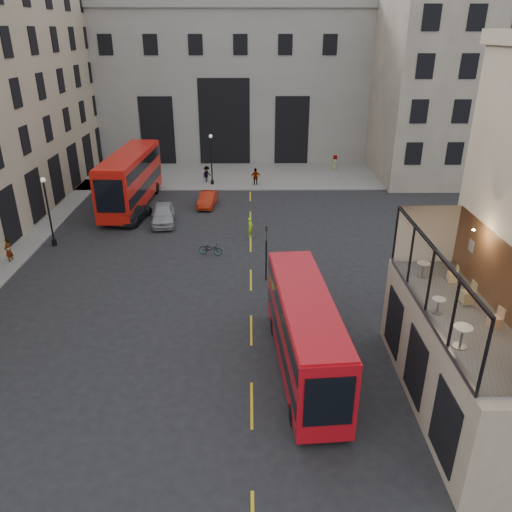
{
  "coord_description": "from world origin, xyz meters",
  "views": [
    {
      "loc": [
        -2.03,
        -17.25,
        15.08
      ],
      "look_at": [
        -1.69,
        9.24,
        3.0
      ],
      "focal_mm": 35.0,
      "sensor_mm": 36.0,
      "label": 1
    }
  ],
  "objects_px": {
    "pedestrian_e": "(8,251)",
    "car_b": "(207,199)",
    "bus_far": "(131,177)",
    "cafe_chair_c": "(468,296)",
    "cyclist": "(250,227)",
    "car_c": "(133,213)",
    "cafe_chair_d": "(453,276)",
    "car_a": "(163,214)",
    "cafe_table_mid": "(438,304)",
    "bus_near": "(305,330)",
    "pedestrian_d": "(335,163)",
    "pedestrian_c": "(256,177)",
    "street_lamp_a": "(49,216)",
    "pedestrian_b": "(207,175)",
    "traffic_light_far": "(110,179)",
    "street_lamp_b": "(212,163)",
    "cafe_chair_b": "(495,321)",
    "cafe_table_far": "(423,268)",
    "traffic_light_near": "(266,246)",
    "cafe_table_near": "(462,334)",
    "pedestrian_a": "(148,183)",
    "bicycle": "(211,249)"
  },
  "relations": [
    {
      "from": "pedestrian_e",
      "to": "car_b",
      "type": "bearing_deg",
      "value": 142.78
    },
    {
      "from": "pedestrian_c",
      "to": "cafe_chair_d",
      "type": "relative_size",
      "value": 2.43
    },
    {
      "from": "pedestrian_e",
      "to": "car_a",
      "type": "bearing_deg",
      "value": 138.32
    },
    {
      "from": "cyclist",
      "to": "pedestrian_e",
      "type": "height_order",
      "value": "pedestrian_e"
    },
    {
      "from": "pedestrian_d",
      "to": "pedestrian_e",
      "type": "relative_size",
      "value": 1.0
    },
    {
      "from": "street_lamp_b",
      "to": "pedestrian_b",
      "type": "relative_size",
      "value": 2.95
    },
    {
      "from": "bicycle",
      "to": "pedestrian_d",
      "type": "xyz_separation_m",
      "value": [
        12.79,
        23.66,
        0.47
      ]
    },
    {
      "from": "car_c",
      "to": "pedestrian_d",
      "type": "xyz_separation_m",
      "value": [
        19.92,
        16.53,
        0.22
      ]
    },
    {
      "from": "car_c",
      "to": "pedestrian_d",
      "type": "height_order",
      "value": "pedestrian_d"
    },
    {
      "from": "car_b",
      "to": "pedestrian_b",
      "type": "height_order",
      "value": "pedestrian_b"
    },
    {
      "from": "pedestrian_b",
      "to": "cafe_table_mid",
      "type": "height_order",
      "value": "cafe_table_mid"
    },
    {
      "from": "pedestrian_e",
      "to": "cafe_chair_c",
      "type": "distance_m",
      "value": 29.86
    },
    {
      "from": "bus_near",
      "to": "pedestrian_d",
      "type": "bearing_deg",
      "value": 78.86
    },
    {
      "from": "car_b",
      "to": "cafe_chair_b",
      "type": "height_order",
      "value": "cafe_chair_b"
    },
    {
      "from": "pedestrian_c",
      "to": "bus_far",
      "type": "bearing_deg",
      "value": 21.81
    },
    {
      "from": "pedestrian_c",
      "to": "pedestrian_d",
      "type": "xyz_separation_m",
      "value": [
        9.27,
        6.12,
        -0.02
      ]
    },
    {
      "from": "car_b",
      "to": "car_c",
      "type": "height_order",
      "value": "car_c"
    },
    {
      "from": "street_lamp_a",
      "to": "pedestrian_b",
      "type": "xyz_separation_m",
      "value": [
        10.37,
        16.9,
        -1.49
      ]
    },
    {
      "from": "traffic_light_near",
      "to": "bicycle",
      "type": "distance_m",
      "value": 6.05
    },
    {
      "from": "street_lamp_a",
      "to": "car_b",
      "type": "distance_m",
      "value": 14.45
    },
    {
      "from": "cafe_chair_b",
      "to": "traffic_light_far",
      "type": "bearing_deg",
      "value": 127.66
    },
    {
      "from": "pedestrian_c",
      "to": "pedestrian_e",
      "type": "distance_m",
      "value": 25.72
    },
    {
      "from": "cyclist",
      "to": "bus_near",
      "type": "bearing_deg",
      "value": -148.13
    },
    {
      "from": "pedestrian_e",
      "to": "traffic_light_far",
      "type": "bearing_deg",
      "value": 172.48
    },
    {
      "from": "cafe_table_far",
      "to": "cafe_chair_c",
      "type": "bearing_deg",
      "value": -64.09
    },
    {
      "from": "pedestrian_c",
      "to": "pedestrian_e",
      "type": "xyz_separation_m",
      "value": [
        -17.58,
        -18.77,
        -0.02
      ]
    },
    {
      "from": "car_a",
      "to": "cafe_table_mid",
      "type": "xyz_separation_m",
      "value": [
        14.91,
        -22.61,
        4.24
      ]
    },
    {
      "from": "bus_far",
      "to": "pedestrian_b",
      "type": "relative_size",
      "value": 6.96
    },
    {
      "from": "bus_near",
      "to": "car_a",
      "type": "height_order",
      "value": "bus_near"
    },
    {
      "from": "car_a",
      "to": "pedestrian_e",
      "type": "distance_m",
      "value": 12.33
    },
    {
      "from": "pedestrian_b",
      "to": "cafe_chair_c",
      "type": "bearing_deg",
      "value": -124.1
    },
    {
      "from": "bus_far",
      "to": "cyclist",
      "type": "distance_m",
      "value": 13.41
    },
    {
      "from": "bicycle",
      "to": "pedestrian_e",
      "type": "height_order",
      "value": "pedestrian_e"
    },
    {
      "from": "car_c",
      "to": "cafe_chair_d",
      "type": "relative_size",
      "value": 6.24
    },
    {
      "from": "cafe_chair_c",
      "to": "pedestrian_c",
      "type": "bearing_deg",
      "value": 104.53
    },
    {
      "from": "cafe_table_far",
      "to": "cafe_chair_c",
      "type": "distance_m",
      "value": 2.63
    },
    {
      "from": "bus_far",
      "to": "cafe_chair_c",
      "type": "height_order",
      "value": "cafe_chair_c"
    },
    {
      "from": "car_c",
      "to": "cafe_table_mid",
      "type": "relative_size",
      "value": 7.22
    },
    {
      "from": "traffic_light_near",
      "to": "pedestrian_c",
      "type": "bearing_deg",
      "value": 91.1
    },
    {
      "from": "car_c",
      "to": "cafe_table_far",
      "type": "bearing_deg",
      "value": 141.95
    },
    {
      "from": "car_a",
      "to": "cafe_chair_c",
      "type": "relative_size",
      "value": 4.93
    },
    {
      "from": "car_b",
      "to": "cafe_chair_b",
      "type": "bearing_deg",
      "value": -58.86
    },
    {
      "from": "pedestrian_a",
      "to": "cafe_table_far",
      "type": "height_order",
      "value": "cafe_table_far"
    },
    {
      "from": "street_lamp_a",
      "to": "cafe_chair_d",
      "type": "relative_size",
      "value": 6.88
    },
    {
      "from": "bus_near",
      "to": "cyclist",
      "type": "height_order",
      "value": "bus_near"
    },
    {
      "from": "street_lamp_a",
      "to": "cafe_table_mid",
      "type": "relative_size",
      "value": 7.96
    },
    {
      "from": "bus_near",
      "to": "car_b",
      "type": "relative_size",
      "value": 2.62
    },
    {
      "from": "cyclist",
      "to": "cafe_table_near",
      "type": "xyz_separation_m",
      "value": [
        7.55,
        -21.91,
        4.38
      ]
    },
    {
      "from": "bus_far",
      "to": "pedestrian_e",
      "type": "relative_size",
      "value": 6.83
    },
    {
      "from": "traffic_light_far",
      "to": "cafe_chair_c",
      "type": "height_order",
      "value": "cafe_chair_c"
    }
  ]
}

